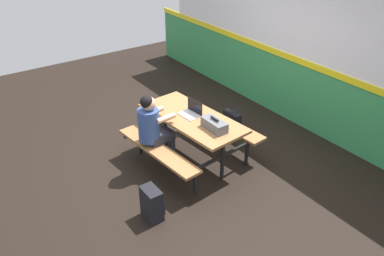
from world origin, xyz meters
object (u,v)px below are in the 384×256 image
at_px(tote_bag_bright, 232,121).
at_px(student_nearer, 153,126).
at_px(laptop_silver, 191,112).
at_px(toolbox_grey, 214,125).
at_px(backpack_dark, 152,204).
at_px(picnic_table_main, 192,127).

bearing_deg(tote_bag_bright, student_nearer, -84.22).
distance_m(student_nearer, laptop_silver, 0.61).
distance_m(toolbox_grey, backpack_dark, 1.37).
xyz_separation_m(toolbox_grey, backpack_dark, (0.31, -1.20, -0.60)).
height_order(toolbox_grey, tote_bag_bright, toolbox_grey).
distance_m(laptop_silver, toolbox_grey, 0.53).
bearing_deg(picnic_table_main, laptop_silver, 152.35).
relative_size(toolbox_grey, backpack_dark, 0.91).
height_order(backpack_dark, tote_bag_bright, backpack_dark).
distance_m(picnic_table_main, student_nearer, 0.60).
xyz_separation_m(picnic_table_main, laptop_silver, (-0.06, 0.03, 0.21)).
bearing_deg(laptop_silver, student_nearer, -97.63).
bearing_deg(student_nearer, tote_bag_bright, 95.78).
bearing_deg(picnic_table_main, toolbox_grey, 5.16).
height_order(picnic_table_main, tote_bag_bright, picnic_table_main).
relative_size(picnic_table_main, backpack_dark, 3.96).
relative_size(laptop_silver, toolbox_grey, 0.85).
bearing_deg(toolbox_grey, picnic_table_main, -174.84).
distance_m(laptop_silver, tote_bag_bright, 1.21).
xyz_separation_m(picnic_table_main, tote_bag_bright, (-0.31, 1.06, -0.38)).
bearing_deg(picnic_table_main, student_nearer, -103.95).
relative_size(picnic_table_main, tote_bag_bright, 4.05).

